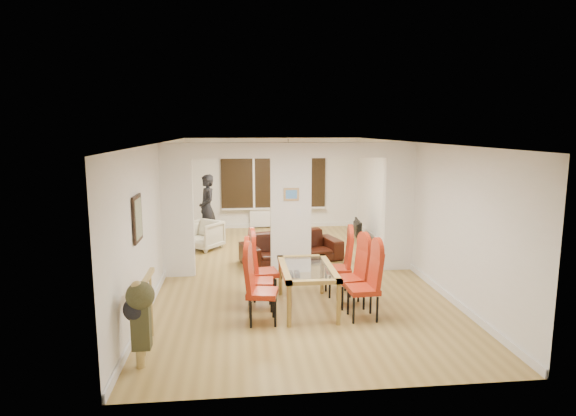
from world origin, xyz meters
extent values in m
cube|color=olive|center=(0.00, 0.00, 0.00)|extent=(5.00, 9.00, 0.01)
cube|color=white|center=(0.00, 0.00, 1.30)|extent=(5.00, 0.18, 2.60)
cube|color=black|center=(0.00, 4.44, 1.50)|extent=(3.00, 0.08, 1.80)
cube|color=white|center=(0.00, 4.40, 0.30)|extent=(1.40, 0.08, 0.50)
sphere|color=orange|center=(0.30, 3.30, 2.15)|extent=(0.36, 0.36, 0.36)
cube|color=gray|center=(-2.47, -2.40, 1.60)|extent=(0.04, 0.52, 0.67)
cube|color=#4C8CD8|center=(0.00, -0.10, 1.60)|extent=(0.30, 0.03, 0.25)
imported|color=black|center=(0.11, 0.81, 0.32)|extent=(2.30, 1.39, 0.63)
imported|color=beige|center=(-1.87, 2.09, 0.34)|extent=(1.04, 1.04, 0.69)
imported|color=black|center=(-1.81, 2.82, 0.86)|extent=(0.73, 0.60, 1.73)
imported|color=black|center=(2.00, 2.77, 0.25)|extent=(0.88, 0.19, 0.50)
cylinder|color=#143F19|center=(0.60, 2.20, 0.37)|extent=(0.07, 0.07, 0.26)
imported|color=black|center=(0.35, 2.40, 0.27)|extent=(0.23, 0.23, 0.06)
camera|label=1|loc=(-1.05, -9.32, 2.87)|focal=30.00mm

